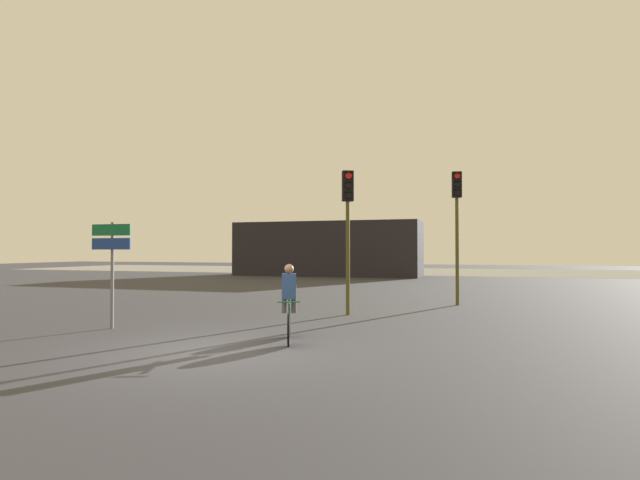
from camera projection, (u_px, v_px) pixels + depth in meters
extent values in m
plane|color=#333338|center=(213.00, 352.00, 9.36)|extent=(120.00, 120.00, 0.00)
cube|color=slate|center=(425.00, 271.00, 45.09)|extent=(80.00, 16.00, 0.01)
cube|color=black|center=(327.00, 249.00, 37.53)|extent=(13.91, 4.00, 4.02)
cylinder|color=#4C4719|center=(457.00, 251.00, 17.38)|extent=(0.12, 0.12, 3.76)
cube|color=black|center=(457.00, 185.00, 17.42)|extent=(0.36, 0.30, 0.90)
cylinder|color=red|center=(457.00, 176.00, 17.30)|extent=(0.19, 0.07, 0.19)
cube|color=black|center=(457.00, 173.00, 17.28)|extent=(0.21, 0.15, 0.02)
cylinder|color=black|center=(457.00, 184.00, 17.29)|extent=(0.19, 0.07, 0.19)
cube|color=black|center=(457.00, 181.00, 17.27)|extent=(0.21, 0.15, 0.02)
cylinder|color=black|center=(457.00, 192.00, 17.28)|extent=(0.19, 0.07, 0.19)
cube|color=black|center=(457.00, 189.00, 17.27)|extent=(0.21, 0.15, 0.02)
cylinder|color=#4C4719|center=(348.00, 258.00, 14.75)|extent=(0.12, 0.12, 3.37)
cube|color=black|center=(348.00, 186.00, 14.80)|extent=(0.39, 0.35, 0.90)
cylinder|color=red|center=(349.00, 176.00, 14.67)|extent=(0.18, 0.11, 0.19)
cube|color=black|center=(349.00, 172.00, 14.65)|extent=(0.22, 0.19, 0.02)
cylinder|color=black|center=(349.00, 185.00, 14.66)|extent=(0.18, 0.11, 0.19)
cube|color=black|center=(349.00, 182.00, 14.64)|extent=(0.22, 0.19, 0.02)
cylinder|color=black|center=(349.00, 195.00, 14.66)|extent=(0.18, 0.11, 0.19)
cube|color=black|center=(349.00, 192.00, 14.64)|extent=(0.22, 0.19, 0.02)
cylinder|color=slate|center=(112.00, 275.00, 12.19)|extent=(0.08, 0.08, 2.60)
cube|color=#116038|center=(111.00, 230.00, 12.16)|extent=(1.10, 0.06, 0.28)
cube|color=navy|center=(111.00, 244.00, 12.15)|extent=(1.10, 0.06, 0.28)
cylinder|color=black|center=(288.00, 330.00, 9.90)|extent=(0.27, 0.63, 0.66)
cylinder|color=black|center=(289.00, 322.00, 10.95)|extent=(0.27, 0.63, 0.66)
cylinder|color=#1E592D|center=(289.00, 302.00, 10.44)|extent=(0.33, 0.80, 0.04)
cylinder|color=#1E592D|center=(289.00, 312.00, 10.58)|extent=(0.04, 0.04, 0.55)
cylinder|color=#1E592D|center=(289.00, 302.00, 9.96)|extent=(0.44, 0.19, 0.03)
cylinder|color=#3F3F47|center=(284.00, 299.00, 10.58)|extent=(0.11, 0.11, 0.60)
cylinder|color=#3F3F47|center=(294.00, 299.00, 10.59)|extent=(0.11, 0.11, 0.60)
cube|color=navy|center=(289.00, 286.00, 10.54)|extent=(0.35, 0.29, 0.54)
sphere|color=#846047|center=(289.00, 269.00, 10.52)|extent=(0.20, 0.20, 0.20)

